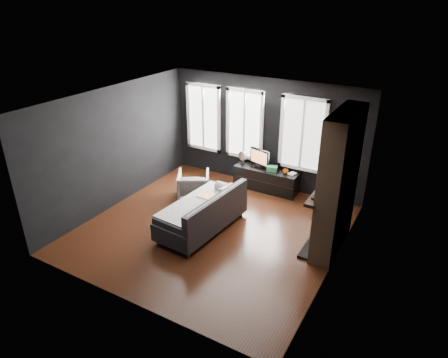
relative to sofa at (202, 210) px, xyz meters
The scene contains 18 objects.
floor 0.49m from the sofa, 27.45° to the left, with size 5.00×5.00×0.00m, color black.
ceiling 2.27m from the sofa, 27.45° to the left, with size 5.00×5.00×0.00m, color white.
wall_back 2.76m from the sofa, 85.72° to the left, with size 5.00×0.02×2.70m, color black.
wall_left 2.48m from the sofa, behind, with size 0.02×5.00×2.70m, color black.
wall_right 2.85m from the sofa, ahead, with size 0.02×5.00×2.70m, color black.
windows 3.22m from the sofa, 95.69° to the left, with size 4.00×0.16×1.76m, color white, non-canonical shape.
fireplace 2.75m from the sofa, 15.70° to the left, with size 0.70×1.62×2.70m, color #93724C, non-canonical shape.
sofa is the anchor object (origin of this frame).
stripe_pillow 0.64m from the sofa, 63.35° to the left, with size 0.09×0.38×0.38m, color gray.
armchair 1.39m from the sofa, 130.81° to the left, with size 0.71×0.67×0.73m, color white.
media_console 2.38m from the sofa, 80.43° to the left, with size 1.60×0.50×0.55m, color black, non-canonical shape.
monitor 2.40m from the sofa, 85.72° to the left, with size 0.59×0.13×0.53m, color black, non-canonical shape.
desk_fan 2.38m from the sofa, 96.84° to the left, with size 0.24×0.24×0.34m, color #A9A9A9, non-canonical shape.
mug 2.49m from the sofa, 69.11° to the left, with size 0.13×0.11×0.13m, color #C65A0E.
book 2.59m from the sofa, 68.09° to the left, with size 0.15×0.02×0.21m, color tan.
storage_box 2.35m from the sofa, 76.48° to the left, with size 0.24×0.15×0.13m, color #2E7C42.
mantel_vase 2.67m from the sofa, 27.15° to the left, with size 0.17×0.17×0.17m, color orange.
mantel_clock 2.39m from the sofa, ahead, with size 0.12×0.12×0.04m, color black.
Camera 1 is at (3.72, -6.02, 4.50)m, focal length 32.00 mm.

